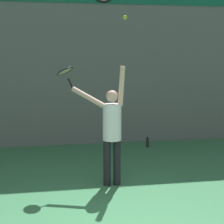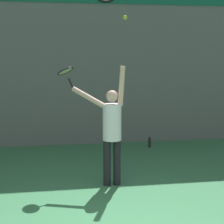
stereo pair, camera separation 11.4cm
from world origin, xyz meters
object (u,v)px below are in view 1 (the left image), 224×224
at_px(tennis_ball, 125,17).
at_px(tennis_racket, 65,72).
at_px(tennis_player, 111,127).
at_px(water_bottle, 148,142).

bearing_deg(tennis_ball, tennis_racket, 151.02).
bearing_deg(tennis_ball, tennis_player, 167.50).
height_order(tennis_racket, water_bottle, tennis_racket).
xyz_separation_m(tennis_player, tennis_ball, (0.22, -0.05, 1.86)).
height_order(tennis_racket, tennis_ball, tennis_ball).
bearing_deg(water_bottle, tennis_player, -118.12).
relative_size(tennis_player, tennis_racket, 4.99).
relative_size(tennis_racket, water_bottle, 1.60).
distance_m(tennis_player, water_bottle, 3.17).
xyz_separation_m(tennis_player, tennis_racket, (-0.74, 0.48, 0.93)).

